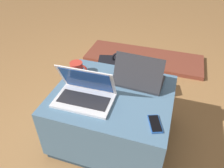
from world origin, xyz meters
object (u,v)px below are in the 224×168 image
(cell_phone, at_px, (155,124))
(coffee_mug, at_px, (77,68))
(laptop_near, at_px, (85,93))
(backpack, at_px, (117,80))
(laptop_far, at_px, (139,78))

(cell_phone, relative_size, coffee_mug, 1.12)
(laptop_near, xyz_separation_m, coffee_mug, (-0.18, 0.26, -0.00))
(coffee_mug, bearing_deg, backpack, 55.11)
(cell_phone, xyz_separation_m, backpack, (-0.42, 0.66, -0.24))
(backpack, bearing_deg, coffee_mug, 41.40)
(cell_phone, height_order, backpack, backpack)
(laptop_near, xyz_separation_m, laptop_far, (0.30, 0.27, 0.00))
(coffee_mug, bearing_deg, cell_phone, -27.55)
(cell_phone, bearing_deg, laptop_near, 149.12)
(coffee_mug, bearing_deg, laptop_far, 2.13)
(laptop_far, bearing_deg, cell_phone, 119.57)
(cell_phone, height_order, coffee_mug, coffee_mug)
(laptop_far, bearing_deg, backpack, -47.04)
(laptop_far, bearing_deg, laptop_near, 46.15)
(laptop_far, relative_size, cell_phone, 2.28)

